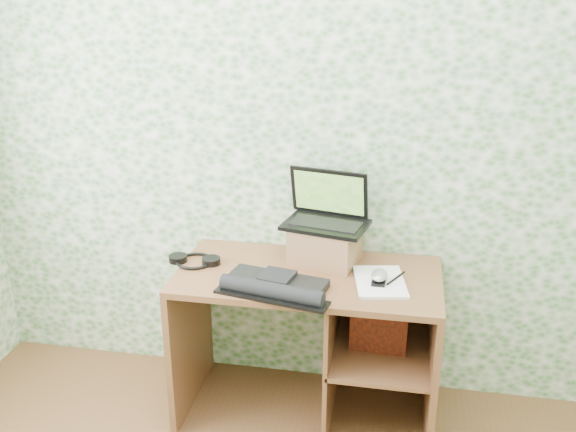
% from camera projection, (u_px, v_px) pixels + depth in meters
% --- Properties ---
extents(wall_back, '(3.50, 0.00, 3.50)m').
position_uv_depth(wall_back, '(320.00, 139.00, 3.01)').
color(wall_back, white).
rests_on(wall_back, ground).
extents(desk, '(1.20, 0.60, 0.75)m').
position_uv_depth(desk, '(325.00, 323.00, 3.03)').
color(desk, brown).
rests_on(desk, floor).
extents(riser, '(0.34, 0.30, 0.18)m').
position_uv_depth(riser, '(325.00, 244.00, 3.01)').
color(riser, '#8F6040').
rests_on(riser, desk).
extents(laptop, '(0.42, 0.34, 0.25)m').
position_uv_depth(laptop, '(327.00, 212.00, 2.99)').
color(laptop, black).
rests_on(laptop, riser).
extents(keyboard, '(0.51, 0.34, 0.07)m').
position_uv_depth(keyboard, '(275.00, 286.00, 2.75)').
color(keyboard, black).
rests_on(keyboard, desk).
extents(headphones, '(0.25, 0.18, 0.03)m').
position_uv_depth(headphones, '(195.00, 260.00, 3.02)').
color(headphones, black).
rests_on(headphones, desk).
extents(notepad, '(0.26, 0.34, 0.01)m').
position_uv_depth(notepad, '(380.00, 282.00, 2.83)').
color(notepad, white).
rests_on(notepad, desk).
extents(mouse, '(0.07, 0.12, 0.04)m').
position_uv_depth(mouse, '(379.00, 278.00, 2.81)').
color(mouse, '#B2B2B4').
rests_on(mouse, notepad).
extents(pen, '(0.08, 0.14, 0.01)m').
position_uv_depth(pen, '(396.00, 278.00, 2.84)').
color(pen, black).
rests_on(pen, notepad).
extents(red_box, '(0.26, 0.09, 0.31)m').
position_uv_depth(red_box, '(379.00, 319.00, 2.94)').
color(red_box, '#9C270E').
rests_on(red_box, desk).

